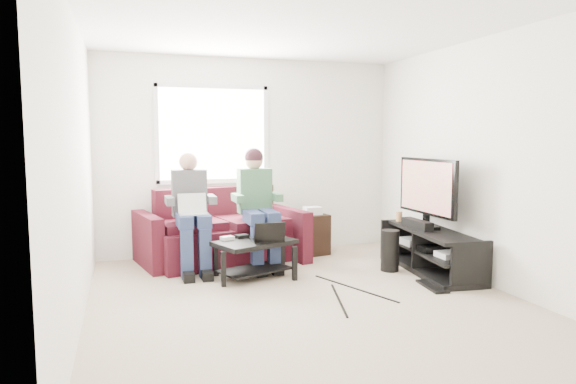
{
  "coord_description": "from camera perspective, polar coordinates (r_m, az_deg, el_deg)",
  "views": [
    {
      "loc": [
        -1.63,
        -4.51,
        1.55
      ],
      "look_at": [
        0.01,
        0.6,
        0.98
      ],
      "focal_mm": 32.0,
      "sensor_mm": 36.0,
      "label": 1
    }
  ],
  "objects": [
    {
      "name": "tv",
      "position": [
        6.15,
        15.18,
        0.35
      ],
      "size": [
        0.12,
        1.1,
        0.81
      ],
      "color": "black",
      "rests_on": "tv_stand"
    },
    {
      "name": "window",
      "position": [
        6.83,
        -8.35,
        6.38
      ],
      "size": [
        1.48,
        0.04,
        1.28
      ],
      "color": "white",
      "rests_on": "wall_back"
    },
    {
      "name": "wall_right",
      "position": [
        5.79,
        21.05,
        3.16
      ],
      "size": [
        0.0,
        4.5,
        4.5
      ],
      "primitive_type": "plane",
      "rotation": [
        1.57,
        0.0,
        -1.57
      ],
      "color": "white",
      "rests_on": "floor"
    },
    {
      "name": "wall_back",
      "position": [
        6.95,
        -4.26,
        3.95
      ],
      "size": [
        4.5,
        0.0,
        4.5
      ],
      "primitive_type": "plane",
      "rotation": [
        1.57,
        0.0,
        0.0
      ],
      "color": "white",
      "rests_on": "floor"
    },
    {
      "name": "drink_cup",
      "position": [
        6.63,
        12.25,
        -2.67
      ],
      "size": [
        0.08,
        0.08,
        0.12
      ],
      "primitive_type": "cylinder",
      "color": "#B4844D",
      "rests_on": "tv_stand"
    },
    {
      "name": "wall_front",
      "position": [
        2.79,
        17.97,
        0.63
      ],
      "size": [
        4.5,
        0.0,
        4.5
      ],
      "primitive_type": "plane",
      "rotation": [
        -1.57,
        0.0,
        0.0
      ],
      "color": "white",
      "rests_on": "floor"
    },
    {
      "name": "person_right",
      "position": [
        6.23,
        -3.42,
        -0.68
      ],
      "size": [
        0.4,
        0.71,
        1.42
      ],
      "color": "navy",
      "rests_on": "sofa"
    },
    {
      "name": "console_black",
      "position": [
        6.13,
        15.8,
        -5.95
      ],
      "size": [
        0.38,
        0.3,
        0.07
      ],
      "primitive_type": "cube",
      "color": "black",
      "rests_on": "tv_stand"
    },
    {
      "name": "controller_a",
      "position": [
        5.75,
        -6.76,
        -5.12
      ],
      "size": [
        0.16,
        0.13,
        0.04
      ],
      "primitive_type": "cube",
      "rotation": [
        0.0,
        0.0,
        0.37
      ],
      "color": "silver",
      "rests_on": "coffee_table"
    },
    {
      "name": "laptop_black",
      "position": [
        5.63,
        -2.37,
        -4.29
      ],
      "size": [
        0.4,
        0.35,
        0.24
      ],
      "primitive_type": null,
      "rotation": [
        0.0,
        0.0,
        0.37
      ],
      "color": "black",
      "rests_on": "coffee_table"
    },
    {
      "name": "sofa",
      "position": [
        6.54,
        -7.54,
        -4.75
      ],
      "size": [
        2.12,
        1.24,
        0.91
      ],
      "color": "#4D1321",
      "rests_on": "floor"
    },
    {
      "name": "soundbar",
      "position": [
        6.14,
        14.15,
        -3.48
      ],
      "size": [
        0.12,
        0.5,
        0.1
      ],
      "primitive_type": "cube",
      "color": "black",
      "rests_on": "tv_stand"
    },
    {
      "name": "controller_c",
      "position": [
        5.91,
        -1.27,
        -4.77
      ],
      "size": [
        0.16,
        0.14,
        0.04
      ],
      "primitive_type": "cube",
      "rotation": [
        0.0,
        0.0,
        0.43
      ],
      "color": "gray",
      "rests_on": "coffee_table"
    },
    {
      "name": "tv_stand",
      "position": [
        6.19,
        15.52,
        -6.55
      ],
      "size": [
        0.63,
        1.57,
        0.5
      ],
      "color": "black",
      "rests_on": "floor"
    },
    {
      "name": "wall_left",
      "position": [
        4.53,
        -22.5,
        2.42
      ],
      "size": [
        0.0,
        4.5,
        4.5
      ],
      "primitive_type": "plane",
      "rotation": [
        1.57,
        0.0,
        1.57
      ],
      "color": "white",
      "rests_on": "floor"
    },
    {
      "name": "person_left",
      "position": [
        6.07,
        -10.71,
        -1.52
      ],
      "size": [
        0.4,
        0.71,
        1.38
      ],
      "color": "navy",
      "rests_on": "sofa"
    },
    {
      "name": "controller_b",
      "position": [
        5.84,
        -5.13,
        -4.92
      ],
      "size": [
        0.16,
        0.13,
        0.04
      ],
      "primitive_type": "cube",
      "rotation": [
        0.0,
        0.0,
        0.29
      ],
      "color": "black",
      "rests_on": "coffee_table"
    },
    {
      "name": "subwoofer",
      "position": [
        6.14,
        11.27,
        -6.4
      ],
      "size": [
        0.21,
        0.21,
        0.48
      ],
      "primitive_type": "cylinder",
      "color": "black",
      "rests_on": "floor"
    },
    {
      "name": "floor",
      "position": [
        5.03,
        2.02,
        -11.9
      ],
      "size": [
        4.5,
        4.5,
        0.0
      ],
      "primitive_type": "plane",
      "color": "tan",
      "rests_on": "ground"
    },
    {
      "name": "console_grey",
      "position": [
        6.42,
        14.06,
        -5.32
      ],
      "size": [
        0.34,
        0.26,
        0.08
      ],
      "primitive_type": "cube",
      "color": "gray",
      "rests_on": "tv_stand"
    },
    {
      "name": "keyboard_floor",
      "position": [
        5.63,
        15.73,
        -10.05
      ],
      "size": [
        0.21,
        0.49,
        0.03
      ],
      "primitive_type": "cube",
      "rotation": [
        0.0,
        0.0,
        -0.12
      ],
      "color": "black",
      "rests_on": "floor"
    },
    {
      "name": "laptop_silver",
      "position": [
        5.9,
        -10.49,
        -1.87
      ],
      "size": [
        0.36,
        0.29,
        0.24
      ],
      "primitive_type": null,
      "rotation": [
        0.0,
        0.0,
        0.25
      ],
      "color": "silver",
      "rests_on": "person_left"
    },
    {
      "name": "coffee_table",
      "position": [
        5.72,
        -3.74,
        -6.5
      ],
      "size": [
        0.97,
        0.78,
        0.42
      ],
      "color": "black",
      "rests_on": "floor"
    },
    {
      "name": "ceiling",
      "position": [
        4.91,
        2.13,
        18.39
      ],
      "size": [
        4.5,
        4.5,
        0.0
      ],
      "primitive_type": "plane",
      "rotation": [
        3.14,
        0.0,
        0.0
      ],
      "color": "white",
      "rests_on": "wall_back"
    },
    {
      "name": "console_white",
      "position": [
        5.85,
        17.7,
        -6.62
      ],
      "size": [
        0.3,
        0.22,
        0.06
      ],
      "primitive_type": "cube",
      "color": "silver",
      "rests_on": "tv_stand"
    },
    {
      "name": "end_table",
      "position": [
        6.89,
        2.73,
        -4.56
      ],
      "size": [
        0.36,
        0.36,
        0.64
      ],
      "color": "black",
      "rests_on": "floor"
    }
  ]
}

